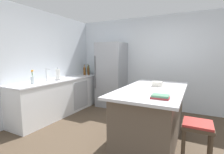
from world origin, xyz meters
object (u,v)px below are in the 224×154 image
object	(u,v)px
gin_bottle	(89,71)
mixing_bowl	(157,84)
bar_stool	(197,132)
olive_oil_bottle	(88,70)
kitchen_island	(152,114)
sink_faucet	(47,75)
cookbook_stack	(160,97)
refrigerator	(111,75)
flower_vase	(33,79)
whiskey_bottle	(85,71)
syrup_bottle	(88,71)
paper_towel_roll	(58,75)

from	to	relation	value
gin_bottle	mixing_bowl	world-z (taller)	gin_bottle
bar_stool	olive_oil_bottle	world-z (taller)	olive_oil_bottle
kitchen_island	sink_faucet	bearing A→B (deg)	-177.59
kitchen_island	cookbook_stack	world-z (taller)	cookbook_stack
refrigerator	sink_faucet	distance (m)	1.84
bar_stool	flower_vase	bearing A→B (deg)	179.00
sink_faucet	whiskey_bottle	size ratio (longest dim) A/B	0.90
flower_vase	whiskey_bottle	world-z (taller)	whiskey_bottle
refrigerator	whiskey_bottle	size ratio (longest dim) A/B	5.68
syrup_bottle	whiskey_bottle	distance (m)	0.13
kitchen_island	refrigerator	xyz separation A→B (m)	(-1.60, 1.50, 0.47)
syrup_bottle	flower_vase	bearing A→B (deg)	-91.18
refrigerator	gin_bottle	world-z (taller)	refrigerator
refrigerator	olive_oil_bottle	size ratio (longest dim) A/B	5.58
whiskey_bottle	mixing_bowl	world-z (taller)	whiskey_bottle
olive_oil_bottle	whiskey_bottle	distance (m)	0.19
sink_faucet	paper_towel_roll	distance (m)	0.28
refrigerator	cookbook_stack	size ratio (longest dim) A/B	7.94
refrigerator	syrup_bottle	distance (m)	0.80
syrup_bottle	olive_oil_bottle	bearing A→B (deg)	132.16
sink_faucet	gin_bottle	xyz separation A→B (m)	(-0.02, 1.76, -0.04)
flower_vase	gin_bottle	distance (m)	2.19
cookbook_stack	flower_vase	bearing A→B (deg)	177.62
kitchen_island	refrigerator	size ratio (longest dim) A/B	1.04
bar_stool	gin_bottle	world-z (taller)	gin_bottle
kitchen_island	gin_bottle	xyz separation A→B (m)	(-2.51, 1.66, 0.55)
refrigerator	flower_vase	xyz separation A→B (m)	(-0.84, -2.03, 0.07)
paper_towel_roll	cookbook_stack	bearing A→B (deg)	-16.74
paper_towel_roll	olive_oil_bottle	world-z (taller)	olive_oil_bottle
kitchen_island	refrigerator	world-z (taller)	refrigerator
olive_oil_bottle	cookbook_stack	xyz separation A→B (m)	(2.74, -2.19, -0.08)
paper_towel_roll	bar_stool	bearing A→B (deg)	-13.39
refrigerator	syrup_bottle	world-z (taller)	refrigerator
refrigerator	mixing_bowl	size ratio (longest dim) A/B	9.40
paper_towel_roll	gin_bottle	distance (m)	1.51
bar_stool	flower_vase	distance (m)	3.18
sink_faucet	cookbook_stack	world-z (taller)	sink_faucet
sink_faucet	olive_oil_bottle	size ratio (longest dim) A/B	0.89
sink_faucet	refrigerator	bearing A→B (deg)	60.95
cookbook_stack	olive_oil_bottle	bearing A→B (deg)	141.30
bar_stool	sink_faucet	size ratio (longest dim) A/B	2.23
bar_stool	paper_towel_roll	xyz separation A→B (m)	(-3.11, 0.74, 0.49)
syrup_bottle	whiskey_bottle	bearing A→B (deg)	-136.14
gin_bottle	whiskey_bottle	xyz separation A→B (m)	(0.03, -0.29, 0.01)
sink_faucet	mixing_bowl	world-z (taller)	sink_faucet
syrup_bottle	cookbook_stack	bearing A→B (deg)	-38.33
paper_towel_roll	gin_bottle	bearing A→B (deg)	94.46
syrup_bottle	mixing_bowl	xyz separation A→B (m)	(2.41, -1.19, -0.05)
olive_oil_bottle	gin_bottle	bearing A→B (deg)	105.12
sink_faucet	mixing_bowl	size ratio (longest dim) A/B	1.50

